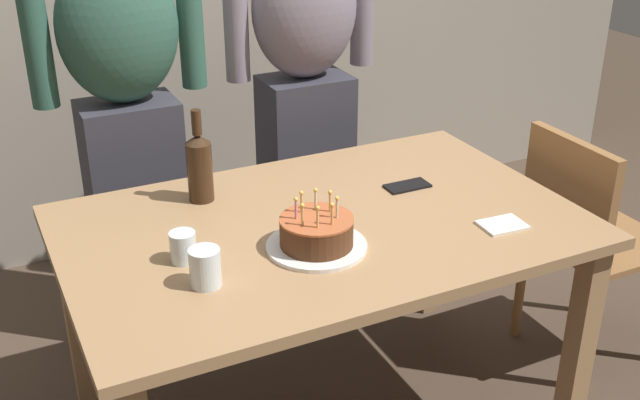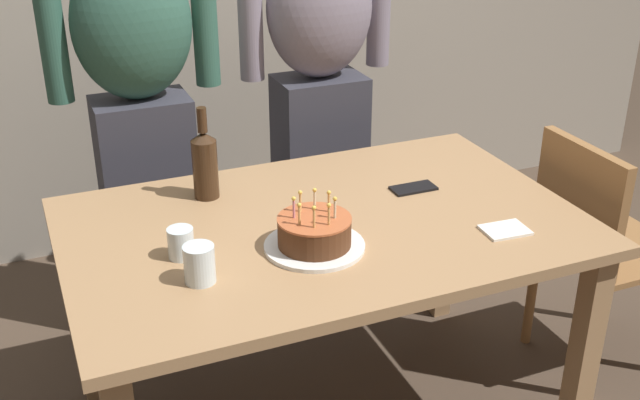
{
  "view_description": "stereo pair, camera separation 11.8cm",
  "coord_description": "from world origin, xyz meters",
  "px_view_note": "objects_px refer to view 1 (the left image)",
  "views": [
    {
      "loc": [
        -0.9,
        -1.82,
        1.78
      ],
      "look_at": [
        -0.03,
        -0.06,
        0.84
      ],
      "focal_mm": 43.74,
      "sensor_mm": 36.0,
      "label": 1
    },
    {
      "loc": [
        -0.79,
        -1.87,
        1.78
      ],
      "look_at": [
        -0.03,
        -0.06,
        0.84
      ],
      "focal_mm": 43.74,
      "sensor_mm": 36.0,
      "label": 2
    }
  ],
  "objects_px": {
    "napkin_stack": "(502,225)",
    "dining_chair": "(584,231)",
    "cell_phone": "(407,186)",
    "birthday_cake": "(317,234)",
    "wine_bottle": "(200,165)",
    "water_glass_near": "(183,247)",
    "person_man_bearded": "(128,114)",
    "person_woman_cardigan": "(305,88)",
    "water_glass_far": "(205,268)"
  },
  "relations": [
    {
      "from": "birthday_cake",
      "to": "napkin_stack",
      "type": "relative_size",
      "value": 2.16
    },
    {
      "from": "napkin_stack",
      "to": "dining_chair",
      "type": "xyz_separation_m",
      "value": [
        0.52,
        0.18,
        -0.23
      ]
    },
    {
      "from": "water_glass_far",
      "to": "wine_bottle",
      "type": "relative_size",
      "value": 0.35
    },
    {
      "from": "napkin_stack",
      "to": "wine_bottle",
      "type": "bearing_deg",
      "value": 142.6
    },
    {
      "from": "water_glass_near",
      "to": "wine_bottle",
      "type": "xyz_separation_m",
      "value": [
        0.16,
        0.34,
        0.07
      ]
    },
    {
      "from": "wine_bottle",
      "to": "napkin_stack",
      "type": "relative_size",
      "value": 2.26
    },
    {
      "from": "wine_bottle",
      "to": "person_woman_cardigan",
      "type": "distance_m",
      "value": 0.78
    },
    {
      "from": "birthday_cake",
      "to": "wine_bottle",
      "type": "relative_size",
      "value": 0.95
    },
    {
      "from": "birthday_cake",
      "to": "water_glass_near",
      "type": "bearing_deg",
      "value": 165.3
    },
    {
      "from": "water_glass_near",
      "to": "person_woman_cardigan",
      "type": "xyz_separation_m",
      "value": [
        0.76,
        0.85,
        0.09
      ]
    },
    {
      "from": "napkin_stack",
      "to": "dining_chair",
      "type": "distance_m",
      "value": 0.6
    },
    {
      "from": "birthday_cake",
      "to": "dining_chair",
      "type": "distance_m",
      "value": 1.1
    },
    {
      "from": "water_glass_near",
      "to": "water_glass_far",
      "type": "relative_size",
      "value": 0.84
    },
    {
      "from": "wine_bottle",
      "to": "cell_phone",
      "type": "relative_size",
      "value": 2.03
    },
    {
      "from": "cell_phone",
      "to": "water_glass_far",
      "type": "bearing_deg",
      "value": -159.47
    },
    {
      "from": "person_man_bearded",
      "to": "wine_bottle",
      "type": "bearing_deg",
      "value": 100.74
    },
    {
      "from": "person_woman_cardigan",
      "to": "cell_phone",
      "type": "bearing_deg",
      "value": 92.37
    },
    {
      "from": "wine_bottle",
      "to": "person_man_bearded",
      "type": "distance_m",
      "value": 0.52
    },
    {
      "from": "birthday_cake",
      "to": "dining_chair",
      "type": "height_order",
      "value": "birthday_cake"
    },
    {
      "from": "water_glass_near",
      "to": "dining_chair",
      "type": "bearing_deg",
      "value": -1.21
    },
    {
      "from": "water_glass_far",
      "to": "cell_phone",
      "type": "bearing_deg",
      "value": 20.24
    },
    {
      "from": "wine_bottle",
      "to": "person_woman_cardigan",
      "type": "height_order",
      "value": "person_woman_cardigan"
    },
    {
      "from": "water_glass_near",
      "to": "person_man_bearded",
      "type": "height_order",
      "value": "person_man_bearded"
    },
    {
      "from": "wine_bottle",
      "to": "napkin_stack",
      "type": "xyz_separation_m",
      "value": [
        0.73,
        -0.55,
        -0.11
      ]
    },
    {
      "from": "water_glass_near",
      "to": "cell_phone",
      "type": "xyz_separation_m",
      "value": [
        0.78,
        0.14,
        -0.04
      ]
    },
    {
      "from": "wine_bottle",
      "to": "cell_phone",
      "type": "bearing_deg",
      "value": -17.89
    },
    {
      "from": "water_glass_far",
      "to": "person_woman_cardigan",
      "type": "distance_m",
      "value": 1.24
    },
    {
      "from": "birthday_cake",
      "to": "person_woman_cardigan",
      "type": "xyz_separation_m",
      "value": [
        0.41,
        0.94,
        0.09
      ]
    },
    {
      "from": "water_glass_far",
      "to": "napkin_stack",
      "type": "relative_size",
      "value": 0.78
    },
    {
      "from": "person_man_bearded",
      "to": "water_glass_near",
      "type": "bearing_deg",
      "value": 85.53
    },
    {
      "from": "cell_phone",
      "to": "dining_chair",
      "type": "xyz_separation_m",
      "value": [
        0.62,
        -0.17,
        -0.23
      ]
    },
    {
      "from": "cell_phone",
      "to": "dining_chair",
      "type": "relative_size",
      "value": 0.17
    },
    {
      "from": "cell_phone",
      "to": "person_man_bearded",
      "type": "relative_size",
      "value": 0.09
    },
    {
      "from": "water_glass_far",
      "to": "wine_bottle",
      "type": "xyz_separation_m",
      "value": [
        0.15,
        0.48,
        0.06
      ]
    },
    {
      "from": "napkin_stack",
      "to": "cell_phone",
      "type": "bearing_deg",
      "value": 106.25
    },
    {
      "from": "water_glass_near",
      "to": "wine_bottle",
      "type": "height_order",
      "value": "wine_bottle"
    },
    {
      "from": "birthday_cake",
      "to": "person_man_bearded",
      "type": "distance_m",
      "value": 0.99
    },
    {
      "from": "person_man_bearded",
      "to": "person_woman_cardigan",
      "type": "distance_m",
      "value": 0.69
    },
    {
      "from": "wine_bottle",
      "to": "birthday_cake",
      "type": "bearing_deg",
      "value": -67.02
    },
    {
      "from": "water_glass_far",
      "to": "wine_bottle",
      "type": "distance_m",
      "value": 0.51
    },
    {
      "from": "cell_phone",
      "to": "person_man_bearded",
      "type": "distance_m",
      "value": 1.02
    },
    {
      "from": "wine_bottle",
      "to": "person_man_bearded",
      "type": "height_order",
      "value": "person_man_bearded"
    },
    {
      "from": "person_woman_cardigan",
      "to": "dining_chair",
      "type": "bearing_deg",
      "value": 126.54
    },
    {
      "from": "birthday_cake",
      "to": "wine_bottle",
      "type": "height_order",
      "value": "wine_bottle"
    },
    {
      "from": "dining_chair",
      "to": "cell_phone",
      "type": "bearing_deg",
      "value": 74.48
    },
    {
      "from": "water_glass_far",
      "to": "cell_phone",
      "type": "distance_m",
      "value": 0.82
    },
    {
      "from": "person_man_bearded",
      "to": "dining_chair",
      "type": "distance_m",
      "value": 1.65
    },
    {
      "from": "water_glass_near",
      "to": "napkin_stack",
      "type": "xyz_separation_m",
      "value": [
        0.89,
        -0.21,
        -0.04
      ]
    },
    {
      "from": "birthday_cake",
      "to": "person_woman_cardigan",
      "type": "relative_size",
      "value": 0.17
    },
    {
      "from": "dining_chair",
      "to": "birthday_cake",
      "type": "bearing_deg",
      "value": 93.31
    }
  ]
}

